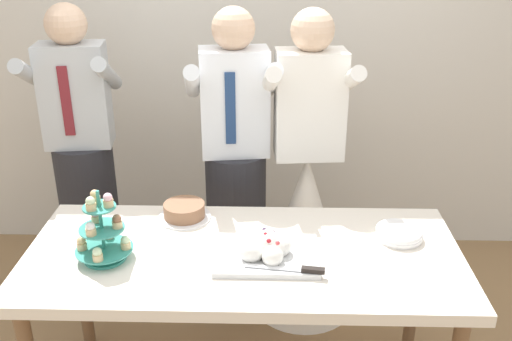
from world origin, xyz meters
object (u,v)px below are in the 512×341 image
cupcake_stand (102,234)px  person_groom (236,183)px  plate_stack (399,234)px  person_guest (85,173)px  dessert_table (244,267)px  round_cake (184,211)px  person_bride (305,214)px  main_cake_tray (266,250)px

cupcake_stand → person_groom: person_groom is taller
plate_stack → cupcake_stand: bearing=-171.1°
plate_stack → person_guest: person_guest is taller
dessert_table → cupcake_stand: bearing=-172.9°
round_cake → cupcake_stand: bearing=-128.1°
person_groom → person_guest: (-0.83, 0.10, 0.00)m
plate_stack → person_bride: size_ratio=0.12×
person_guest → person_groom: bearing=-6.7°
dessert_table → plate_stack: size_ratio=9.00×
person_groom → main_cake_tray: bearing=-77.8°
person_groom → person_guest: 0.84m
plate_stack → person_groom: bearing=140.6°
round_cake → person_bride: size_ratio=0.14×
cupcake_stand → person_guest: (-0.35, 0.90, -0.14)m
main_cake_tray → person_bride: person_bride is taller
plate_stack → person_groom: (-0.74, 0.61, -0.05)m
person_bride → person_groom: bearing=175.3°
main_cake_tray → person_groom: 0.80m
cupcake_stand → main_cake_tray: size_ratio=0.70×
main_cake_tray → person_bride: (0.21, 0.75, -0.23)m
main_cake_tray → round_cake: main_cake_tray is taller
cupcake_stand → person_groom: (0.48, 0.80, -0.14)m
dessert_table → person_bride: size_ratio=1.08×
round_cake → main_cake_tray: bearing=-41.3°
plate_stack → round_cake: bearing=170.5°
plate_stack → person_guest: (-1.57, 0.70, -0.05)m
dessert_table → person_guest: (-0.91, 0.83, 0.05)m
plate_stack → person_groom: person_groom is taller
plate_stack → person_guest: size_ratio=0.12×
plate_stack → person_bride: (-0.36, 0.58, -0.21)m
person_groom → person_bride: 0.41m
dessert_table → main_cake_tray: 0.16m
round_cake → person_groom: size_ratio=0.14×
cupcake_stand → dessert_table: bearing=7.1°
cupcake_stand → main_cake_tray: bearing=1.7°
cupcake_stand → plate_stack: size_ratio=1.53×
round_cake → dessert_table: bearing=-44.7°
cupcake_stand → person_guest: 0.97m
person_guest → plate_stack: bearing=-24.1°
person_bride → cupcake_stand: bearing=-138.1°
round_cake → person_bride: bearing=35.7°
person_groom → person_guest: size_ratio=1.00×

